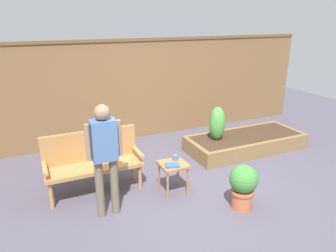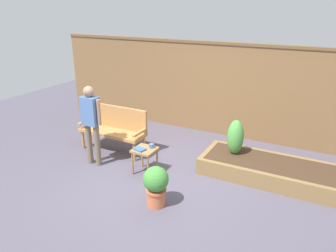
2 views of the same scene
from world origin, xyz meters
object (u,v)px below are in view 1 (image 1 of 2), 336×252
(cup_on_table, at_px, (175,158))
(book_on_table, at_px, (172,165))
(shrub_near_bench, at_px, (217,123))
(side_table, at_px, (173,168))
(person_by_bench, at_px, (105,152))
(potted_boxwood, at_px, (243,185))
(garden_bench, at_px, (92,158))

(cup_on_table, distance_m, book_on_table, 0.23)
(shrub_near_bench, bearing_deg, side_table, -145.67)
(cup_on_table, xyz_separation_m, book_on_table, (-0.14, -0.18, -0.02))
(cup_on_table, bearing_deg, shrub_near_bench, 33.07)
(side_table, height_order, shrub_near_bench, shrub_near_bench)
(book_on_table, bearing_deg, cup_on_table, 66.56)
(cup_on_table, xyz_separation_m, shrub_near_bench, (1.30, 0.85, 0.11))
(shrub_near_bench, xyz_separation_m, person_by_bench, (-2.45, -1.11, 0.30))
(cup_on_table, height_order, potted_boxwood, potted_boxwood)
(side_table, height_order, book_on_table, book_on_table)
(potted_boxwood, xyz_separation_m, person_by_bench, (-1.75, 0.64, 0.56))
(cup_on_table, height_order, book_on_table, cup_on_table)
(side_table, distance_m, shrub_near_bench, 1.70)
(potted_boxwood, bearing_deg, side_table, 130.87)
(potted_boxwood, height_order, shrub_near_bench, shrub_near_bench)
(garden_bench, distance_m, potted_boxwood, 2.26)
(cup_on_table, distance_m, potted_boxwood, 1.10)
(garden_bench, xyz_separation_m, book_on_table, (1.04, -0.65, -0.05))
(side_table, height_order, person_by_bench, person_by_bench)
(book_on_table, relative_size, potted_boxwood, 0.31)
(potted_boxwood, bearing_deg, cup_on_table, 123.93)
(garden_bench, relative_size, cup_on_table, 11.73)
(book_on_table, bearing_deg, shrub_near_bench, 49.91)
(book_on_table, distance_m, person_by_bench, 1.10)
(side_table, xyz_separation_m, potted_boxwood, (0.70, -0.80, -0.03))
(book_on_table, bearing_deg, side_table, 70.55)
(book_on_table, height_order, person_by_bench, person_by_bench)
(shrub_near_bench, distance_m, person_by_bench, 2.71)
(side_table, bearing_deg, cup_on_table, 49.28)
(side_table, bearing_deg, potted_boxwood, -49.13)
(cup_on_table, relative_size, shrub_near_bench, 0.19)
(book_on_table, distance_m, shrub_near_bench, 1.78)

